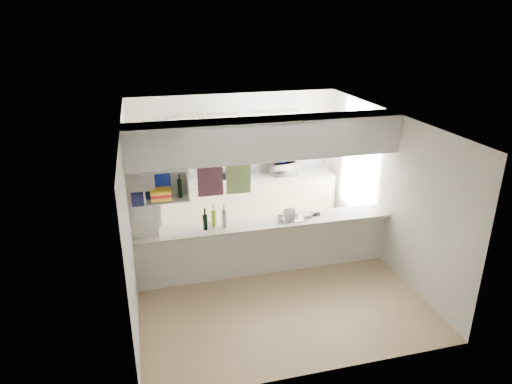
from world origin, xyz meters
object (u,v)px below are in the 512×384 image
object	(u,v)px
dish_rack	(291,215)
wine_bottles	(215,219)
bowl	(281,161)
microwave	(283,168)

from	to	relation	value
dish_rack	wine_bottles	xyz separation A→B (m)	(-1.26, 0.01, 0.06)
bowl	dish_rack	xyz separation A→B (m)	(-0.49, -2.14, -0.23)
bowl	dish_rack	world-z (taller)	bowl
microwave	wine_bottles	bearing A→B (deg)	41.35
wine_bottles	microwave	bearing A→B (deg)	49.99
bowl	dish_rack	bearing A→B (deg)	-102.87
microwave	wine_bottles	world-z (taller)	wine_bottles
dish_rack	wine_bottles	size ratio (longest dim) A/B	1.12
bowl	wine_bottles	size ratio (longest dim) A/B	0.67
bowl	dish_rack	size ratio (longest dim) A/B	0.60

